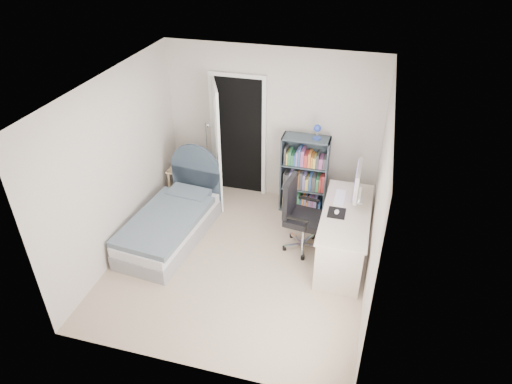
% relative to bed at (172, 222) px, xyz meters
% --- Properties ---
extents(room_shell, '(3.50, 3.70, 2.60)m').
position_rel_bed_xyz_m(room_shell, '(1.13, -0.26, 0.99)').
color(room_shell, tan).
rests_on(room_shell, ground).
extents(door, '(0.92, 0.77, 2.06)m').
position_rel_bed_xyz_m(door, '(0.42, 1.27, 0.78)').
color(door, black).
rests_on(door, ground).
extents(bed, '(1.03, 1.91, 1.13)m').
position_rel_bed_xyz_m(bed, '(0.00, 0.00, 0.00)').
color(bed, gray).
rests_on(bed, ground).
extents(nightstand, '(0.43, 0.43, 0.63)m').
position_rel_bed_xyz_m(nightstand, '(-0.27, 1.09, 0.16)').
color(nightstand, tan).
rests_on(nightstand, ground).
extents(floor_lamp, '(0.18, 0.18, 1.28)m').
position_rel_bed_xyz_m(floor_lamp, '(0.10, 1.34, 0.27)').
color(floor_lamp, silver).
rests_on(floor_lamp, ground).
extents(bookcase, '(0.72, 0.31, 1.52)m').
position_rel_bed_xyz_m(bookcase, '(1.74, 1.21, 0.32)').
color(bookcase, '#39464F').
rests_on(bookcase, ground).
extents(desk, '(0.63, 1.57, 1.29)m').
position_rel_bed_xyz_m(desk, '(2.48, 0.18, 0.16)').
color(desk, beige).
rests_on(desk, ground).
extents(office_chair, '(0.59, 0.60, 1.11)m').
position_rel_bed_xyz_m(office_chair, '(1.82, 0.25, 0.35)').
color(office_chair, silver).
rests_on(office_chair, ground).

